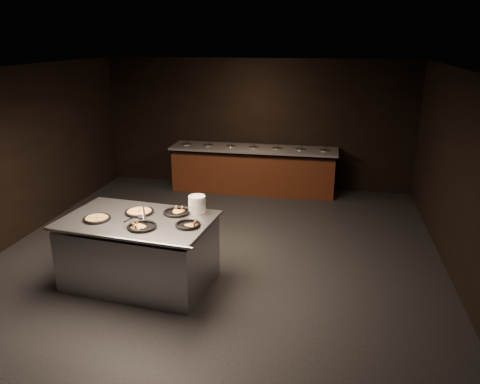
{
  "coord_description": "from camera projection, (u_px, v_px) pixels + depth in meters",
  "views": [
    {
      "loc": [
        1.66,
        -6.44,
        3.35
      ],
      "look_at": [
        0.34,
        0.3,
        1.05
      ],
      "focal_mm": 35.0,
      "sensor_mm": 36.0,
      "label": 1
    }
  ],
  "objects": [
    {
      "name": "server_left",
      "position": [
        144.0,
        215.0,
        6.3
      ],
      "size": [
        0.25,
        0.32,
        0.18
      ],
      "rotation": [
        0.0,
        0.0,
        2.22
      ],
      "color": "silver",
      "rests_on": "serving_counter"
    },
    {
      "name": "pan_veggie_slices",
      "position": [
        188.0,
        225.0,
        6.14
      ],
      "size": [
        0.34,
        0.34,
        0.04
      ],
      "rotation": [
        0.0,
        0.0,
        -0.39
      ],
      "color": "black",
      "rests_on": "serving_counter"
    },
    {
      "name": "plate_stack",
      "position": [
        197.0,
        204.0,
        6.59
      ],
      "size": [
        0.24,
        0.24,
        0.24
      ],
      "primitive_type": "cylinder",
      "color": "white",
      "rests_on": "serving_counter"
    },
    {
      "name": "salad_bar",
      "position": [
        253.0,
        172.0,
        10.53
      ],
      "size": [
        3.7,
        0.83,
        1.18
      ],
      "color": "#522013",
      "rests_on": "ground"
    },
    {
      "name": "pan_cheese_whole",
      "position": [
        139.0,
        212.0,
        6.59
      ],
      "size": [
        0.41,
        0.41,
        0.04
      ],
      "rotation": [
        0.0,
        0.0,
        0.29
      ],
      "color": "black",
      "rests_on": "serving_counter"
    },
    {
      "name": "pan_cheese_slices_b",
      "position": [
        142.0,
        226.0,
        6.08
      ],
      "size": [
        0.39,
        0.39,
        0.04
      ],
      "rotation": [
        0.0,
        0.0,
        2.53
      ],
      "color": "black",
      "rests_on": "serving_counter"
    },
    {
      "name": "pan_cheese_slices_a",
      "position": [
        177.0,
        212.0,
        6.58
      ],
      "size": [
        0.38,
        0.38,
        0.04
      ],
      "rotation": [
        0.0,
        0.0,
        1.08
      ],
      "color": "black",
      "rests_on": "serving_counter"
    },
    {
      "name": "room",
      "position": [
        214.0,
        172.0,
        6.9
      ],
      "size": [
        7.02,
        8.02,
        2.92
      ],
      "color": "black",
      "rests_on": "ground"
    },
    {
      "name": "server_right",
      "position": [
        131.0,
        223.0,
        6.05
      ],
      "size": [
        0.31,
        0.2,
        0.16
      ],
      "rotation": [
        0.0,
        0.0,
        -0.45
      ],
      "color": "silver",
      "rests_on": "serving_counter"
    },
    {
      "name": "serving_counter",
      "position": [
        140.0,
        253.0,
        6.55
      ],
      "size": [
        2.15,
        1.5,
        0.98
      ],
      "rotation": [
        0.0,
        0.0,
        -0.1
      ],
      "color": "silver",
      "rests_on": "ground"
    },
    {
      "name": "pan_veggie_whole",
      "position": [
        97.0,
        218.0,
        6.35
      ],
      "size": [
        0.37,
        0.37,
        0.04
      ],
      "rotation": [
        0.0,
        0.0,
        0.41
      ],
      "color": "black",
      "rests_on": "serving_counter"
    }
  ]
}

